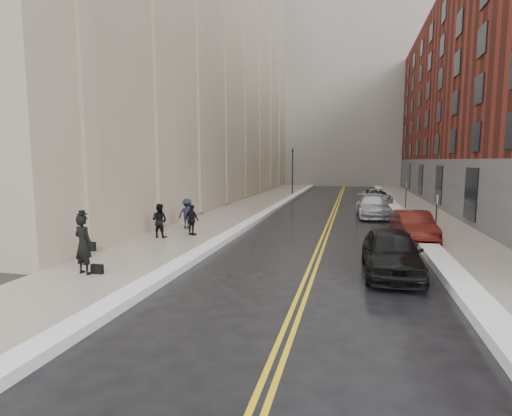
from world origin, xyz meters
The scene contains 22 objects.
ground centered at (0.00, 0.00, 0.00)m, with size 160.00×160.00×0.00m, color black.
sidewalk_left centered at (-4.50, 16.00, 0.07)m, with size 4.00×64.00×0.15m, color gray.
sidewalk_right centered at (9.00, 16.00, 0.07)m, with size 3.00×64.00×0.15m, color gray.
lane_stripe_a centered at (2.38, 16.00, 0.00)m, with size 0.12×64.00×0.01m, color gold.
lane_stripe_b centered at (2.62, 16.00, 0.00)m, with size 0.12×64.00×0.01m, color gold.
snow_ridge_left centered at (-2.20, 16.00, 0.13)m, with size 0.70×60.80×0.26m, color white.
snow_ridge_right centered at (7.15, 16.00, 0.15)m, with size 0.85×60.80×0.30m, color white.
building_left centered at (-14.50, 23.00, 17.50)m, with size 16.00×50.00×35.00m, color #9E9177.
tower_far_center centered at (1.00, 56.00, 26.00)m, with size 28.00×16.00×52.00m, color gray.
tower_far_right centered at (14.00, 66.00, 22.00)m, with size 22.00×18.00×44.00m, color slate.
tower_far_left centered at (-12.00, 72.00, 30.00)m, with size 22.00×18.00×60.00m, color slate.
traffic_signal centered at (-2.60, 30.00, 3.08)m, with size 0.18×0.15×5.20m.
parking_sign_near centered at (7.90, 8.00, 1.36)m, with size 0.06×0.35×2.23m.
parking_sign_far centered at (7.90, 20.00, 1.36)m, with size 0.06×0.35×2.23m.
car_black centered at (5.20, 1.01, 0.79)m, with size 1.87×4.65×1.58m, color black.
car_maroon centered at (6.80, 7.48, 0.72)m, with size 1.52×4.36×1.44m, color #44110C.
car_silver_near centered at (5.20, 15.50, 0.74)m, with size 2.09×5.13×1.49m, color #B0B2B8.
car_silver_far centered at (5.90, 23.89, 0.68)m, with size 2.26×4.91×1.36m, color #9D9FA5.
pedestrian_main centered at (-4.79, -1.87, 1.15)m, with size 0.73×0.48×2.01m, color black.
pedestrian_a centered at (-5.32, 4.51, 0.99)m, with size 0.81×0.63×1.67m, color black.
pedestrian_b centered at (-5.03, 7.21, 0.98)m, with size 1.08×0.62×1.67m, color black.
pedestrian_c centered at (-4.00, 5.42, 0.93)m, with size 0.92×0.38×1.57m, color black.
Camera 1 is at (3.87, -13.12, 3.93)m, focal length 28.00 mm.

